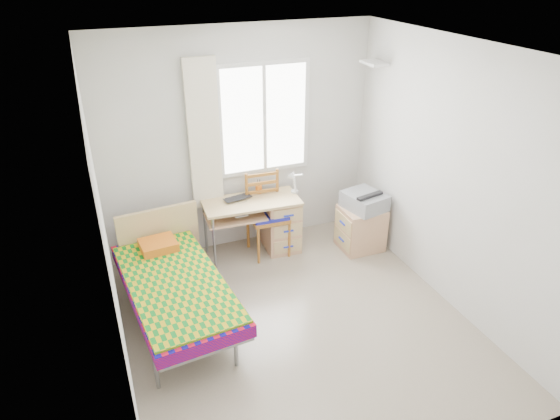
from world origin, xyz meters
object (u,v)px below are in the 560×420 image
Objects in this scene: bed at (174,283)px; desk at (275,220)px; printer at (365,201)px; chair at (267,209)px; cabinet at (361,228)px.

bed is 1.69× the size of desk.
desk is 2.11× the size of printer.
desk is 0.20m from chair.
printer is (0.99, -0.38, 0.26)m from desk.
cabinet is at bearing 5.61° from bed.
printer is at bearing -15.67° from chair.
bed reaches higher than cabinet.
chair reaches higher than cabinet.
bed is 1.61m from desk.
cabinet is at bearing -18.07° from desk.
chair is 1.17m from cabinet.
bed is at bearing -144.20° from chair.
printer is at bearing 5.50° from bed.
chair is at bearing -170.22° from desk.
chair is at bearing 149.14° from printer.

